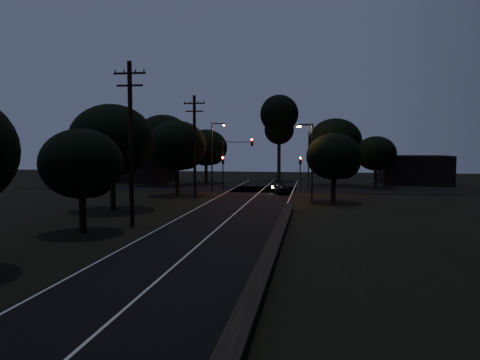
% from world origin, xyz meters
% --- Properties ---
extents(ground, '(160.00, 160.00, 0.00)m').
position_xyz_m(ground, '(0.00, 0.00, 0.00)').
color(ground, black).
extents(road_surface, '(60.00, 70.00, 0.03)m').
position_xyz_m(road_surface, '(0.00, 31.12, 0.01)').
color(road_surface, black).
rests_on(road_surface, ground).
extents(retaining_wall, '(6.93, 26.00, 1.60)m').
position_xyz_m(retaining_wall, '(7.74, 3.00, 0.62)').
color(retaining_wall, black).
rests_on(retaining_wall, ground).
extents(utility_pole_mid, '(2.20, 0.30, 11.00)m').
position_xyz_m(utility_pole_mid, '(-6.00, 15.00, 5.74)').
color(utility_pole_mid, black).
rests_on(utility_pole_mid, ground).
extents(utility_pole_far, '(2.20, 0.30, 10.50)m').
position_xyz_m(utility_pole_far, '(-6.00, 32.00, 5.48)').
color(utility_pole_far, black).
rests_on(utility_pole_far, ground).
extents(tree_left_b, '(5.09, 5.09, 6.47)m').
position_xyz_m(tree_left_b, '(-7.82, 11.90, 4.19)').
color(tree_left_b, black).
rests_on(tree_left_b, ground).
extents(tree_left_c, '(7.00, 7.00, 8.85)m').
position_xyz_m(tree_left_c, '(-10.25, 21.86, 5.72)').
color(tree_left_c, black).
rests_on(tree_left_c, ground).
extents(tree_left_d, '(6.38, 6.38, 8.10)m').
position_xyz_m(tree_left_d, '(-8.27, 33.87, 5.25)').
color(tree_left_d, black).
rests_on(tree_left_d, ground).
extents(tree_far_nw, '(6.05, 6.05, 7.66)m').
position_xyz_m(tree_far_nw, '(-8.79, 49.88, 4.96)').
color(tree_far_nw, black).
rests_on(tree_far_nw, ground).
extents(tree_far_w, '(7.48, 7.48, 9.53)m').
position_xyz_m(tree_far_w, '(-13.74, 45.85, 6.20)').
color(tree_far_w, black).
rests_on(tree_far_w, ground).
extents(tree_far_ne, '(7.17, 7.17, 9.06)m').
position_xyz_m(tree_far_ne, '(9.25, 49.86, 5.87)').
color(tree_far_ne, black).
rests_on(tree_far_ne, ground).
extents(tree_far_e, '(5.19, 5.19, 6.58)m').
position_xyz_m(tree_far_e, '(14.18, 46.90, 4.26)').
color(tree_far_e, black).
rests_on(tree_far_e, ground).
extents(tree_right_a, '(5.17, 5.17, 6.57)m').
position_xyz_m(tree_right_a, '(8.18, 29.90, 4.26)').
color(tree_right_a, black).
rests_on(tree_right_a, ground).
extents(tall_pine, '(5.67, 5.67, 12.89)m').
position_xyz_m(tall_pine, '(1.00, 55.00, 9.28)').
color(tall_pine, black).
rests_on(tall_pine, ground).
extents(building_left, '(10.00, 8.00, 4.40)m').
position_xyz_m(building_left, '(-20.00, 52.00, 2.20)').
color(building_left, black).
rests_on(building_left, ground).
extents(building_right, '(9.00, 7.00, 4.00)m').
position_xyz_m(building_right, '(20.00, 53.00, 2.00)').
color(building_right, black).
rests_on(building_right, ground).
extents(signal_left, '(0.28, 0.35, 4.10)m').
position_xyz_m(signal_left, '(-4.60, 39.99, 2.84)').
color(signal_left, black).
rests_on(signal_left, ground).
extents(signal_right, '(0.28, 0.35, 4.10)m').
position_xyz_m(signal_right, '(4.60, 39.99, 2.84)').
color(signal_right, black).
rests_on(signal_right, ground).
extents(signal_mast, '(3.70, 0.35, 6.25)m').
position_xyz_m(signal_mast, '(-2.91, 39.99, 4.34)').
color(signal_mast, black).
rests_on(signal_mast, ground).
extents(streetlight_a, '(1.66, 0.26, 8.00)m').
position_xyz_m(streetlight_a, '(-5.31, 38.00, 4.64)').
color(streetlight_a, black).
rests_on(streetlight_a, ground).
extents(streetlight_b, '(1.66, 0.26, 8.00)m').
position_xyz_m(streetlight_b, '(5.31, 44.00, 4.64)').
color(streetlight_b, black).
rests_on(streetlight_b, ground).
extents(streetlight_c, '(1.46, 0.26, 7.50)m').
position_xyz_m(streetlight_c, '(5.83, 30.00, 4.35)').
color(streetlight_c, black).
rests_on(streetlight_c, ground).
extents(car, '(2.43, 3.72, 1.18)m').
position_xyz_m(car, '(2.55, 37.32, 0.59)').
color(car, black).
rests_on(car, ground).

